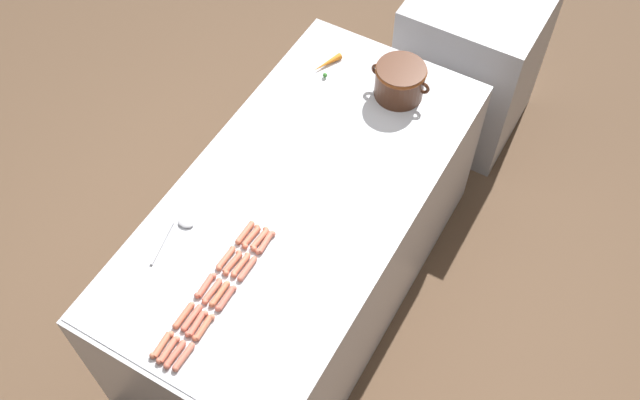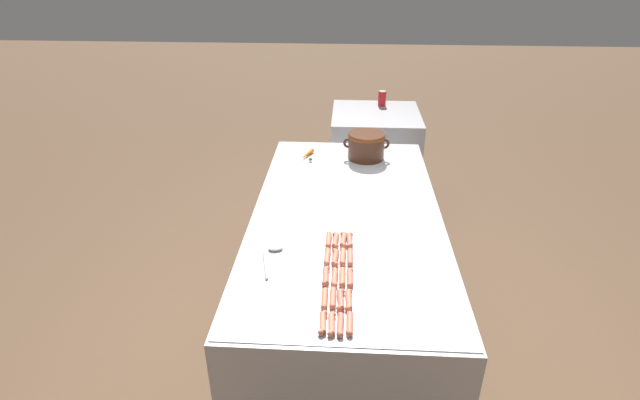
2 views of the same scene
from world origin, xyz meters
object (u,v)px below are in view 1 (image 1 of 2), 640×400
hot_dog_8 (232,263)px  hot_dog_10 (175,354)px  hot_dog_1 (184,315)px  hot_dog_3 (226,258)px  hot_dog_4 (245,233)px  hot_dog_17 (226,298)px  hot_dog_13 (241,265)px  back_cabinet (469,62)px  hot_dog_5 (168,350)px  carrot (327,64)px  hot_dog_6 (192,318)px  hot_dog_11 (197,324)px  hot_dog_0 (162,345)px  hot_dog_9 (251,237)px  bean_pot (400,80)px  hot_dog_12 (220,294)px  hot_dog_7 (212,291)px  hot_dog_16 (204,328)px  hot_dog_19 (265,243)px  hot_dog_18 (247,269)px  serving_spoon (178,230)px  hot_dog_2 (205,286)px  hot_dog_14 (260,239)px

hot_dog_8 → hot_dog_10: (0.03, -0.44, 0.00)m
hot_dog_1 → hot_dog_10: (0.07, -0.15, 0.00)m
hot_dog_10 → hot_dog_3: bearing=98.9°
hot_dog_4 → hot_dog_17: bearing=-70.6°
hot_dog_13 → back_cabinet: bearing=83.3°
hot_dog_5 → carrot: 1.65m
hot_dog_1 → hot_dog_13: 0.31m
hot_dog_6 → hot_dog_11: size_ratio=1.00×
hot_dog_5 → hot_dog_6: (-0.00, 0.15, 0.00)m
hot_dog_3 → hot_dog_13: same height
hot_dog_0 → hot_dog_9: size_ratio=1.00×
bean_pot → hot_dog_12: bearing=-95.6°
hot_dog_6 → hot_dog_9: same height
hot_dog_3 → hot_dog_7: same height
hot_dog_9 → hot_dog_16: 0.45m
hot_dog_17 → hot_dog_19: 0.30m
hot_dog_6 → hot_dog_18: same height
hot_dog_5 → hot_dog_13: bearing=85.6°
bean_pot → hot_dog_0: bearing=-97.0°
carrot → hot_dog_11: bearing=-80.1°
back_cabinet → carrot: (-0.50, -0.83, 0.44)m
hot_dog_13 → hot_dog_19: same height
hot_dog_6 → hot_dog_17: size_ratio=1.00×
hot_dog_0 → hot_dog_3: (-0.00, 0.44, 0.00)m
back_cabinet → hot_dog_17: back_cabinet is taller
bean_pot → hot_dog_18: bearing=-94.8°
hot_dog_11 → hot_dog_7: bearing=101.2°
bean_pot → serving_spoon: bearing=-111.4°
hot_dog_8 → hot_dog_6: bearing=-90.0°
hot_dog_10 → hot_dog_17: (0.03, 0.29, 0.00)m
hot_dog_10 → hot_dog_1: bearing=114.2°
hot_dog_10 → serving_spoon: hot_dog_10 is taller
hot_dog_10 → bean_pot: bean_pot is taller
hot_dog_6 → hot_dog_10: 0.16m
hot_dog_2 → hot_dog_17: bearing=-3.6°
hot_dog_2 → hot_dog_13: (0.07, 0.15, 0.00)m
hot_dog_19 → bean_pot: 1.06m
serving_spoon → carrot: bearing=86.9°
hot_dog_11 → hot_dog_17: same height
hot_dog_10 → hot_dog_0: bearing=173.8°
hot_dog_4 → hot_dog_14: same height
hot_dog_16 → hot_dog_8: bearing=102.2°
back_cabinet → hot_dog_19: back_cabinet is taller
hot_dog_9 → hot_dog_3: bearing=-103.3°
hot_dog_3 → hot_dog_13: 0.07m
hot_dog_4 → back_cabinet: bearing=80.7°
hot_dog_4 → hot_dog_14: 0.07m
hot_dog_16 → hot_dog_7: bearing=112.8°
back_cabinet → hot_dog_8: bearing=-97.6°
hot_dog_12 → hot_dog_18: bearing=77.8°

